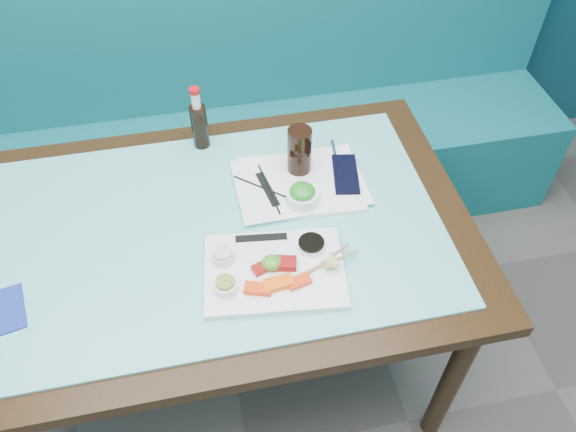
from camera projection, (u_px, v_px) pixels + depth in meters
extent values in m
cube|color=#11656C|center=(205.00, 176.00, 2.40)|extent=(3.00, 0.55, 0.45)
cube|color=#11656C|center=(185.00, 50.00, 2.19)|extent=(3.00, 0.12, 0.95)
cube|color=black|center=(214.00, 235.00, 1.52)|extent=(1.40, 0.90, 0.04)
cylinder|color=black|center=(452.00, 379.00, 1.64)|extent=(0.06, 0.06, 0.71)
cylinder|color=black|center=(35.00, 252.00, 1.96)|extent=(0.06, 0.06, 0.71)
cylinder|color=black|center=(375.00, 200.00, 2.13)|extent=(0.06, 0.06, 0.71)
cube|color=#64C5C8|center=(213.00, 229.00, 1.50)|extent=(1.22, 0.76, 0.01)
cube|color=white|center=(275.00, 271.00, 1.39)|extent=(0.37, 0.29, 0.02)
cube|color=#FF3C0A|center=(258.00, 289.00, 1.34)|extent=(0.07, 0.05, 0.02)
cube|color=#FF5E0A|center=(278.00, 283.00, 1.35)|extent=(0.07, 0.04, 0.02)
cube|color=#FF380A|center=(299.00, 282.00, 1.35)|extent=(0.06, 0.04, 0.01)
cube|color=maroon|center=(262.00, 268.00, 1.38)|extent=(0.06, 0.04, 0.02)
cube|color=maroon|center=(284.00, 263.00, 1.39)|extent=(0.07, 0.05, 0.02)
ellipsoid|color=#469422|center=(272.00, 263.00, 1.38)|extent=(0.06, 0.05, 0.03)
cylinder|color=white|center=(226.00, 286.00, 1.34)|extent=(0.07, 0.07, 0.02)
cylinder|color=olive|center=(225.00, 282.00, 1.33)|extent=(0.05, 0.05, 0.01)
cylinder|color=silver|center=(223.00, 257.00, 1.40)|extent=(0.06, 0.06, 0.02)
cylinder|color=beige|center=(223.00, 253.00, 1.39)|extent=(0.05, 0.05, 0.01)
cylinder|color=white|center=(311.00, 245.00, 1.43)|extent=(0.09, 0.09, 0.01)
cylinder|color=black|center=(311.00, 243.00, 1.42)|extent=(0.07, 0.07, 0.01)
cone|color=#EBF272|center=(335.00, 263.00, 1.37)|extent=(0.06, 0.06, 0.05)
cube|color=black|center=(261.00, 238.00, 1.45)|extent=(0.14, 0.04, 0.00)
cylinder|color=#9E6D4A|center=(319.00, 266.00, 1.39)|extent=(0.18, 0.11, 0.01)
cylinder|color=#A5784D|center=(323.00, 265.00, 1.39)|extent=(0.19, 0.06, 0.01)
cube|color=white|center=(300.00, 184.00, 1.60)|extent=(0.36, 0.28, 0.01)
cube|color=white|center=(300.00, 182.00, 1.60)|extent=(0.37, 0.26, 0.00)
cylinder|color=white|center=(302.00, 197.00, 1.53)|extent=(0.10, 0.10, 0.04)
ellipsoid|color=#208A20|center=(302.00, 191.00, 1.52)|extent=(0.08, 0.08, 0.04)
cylinder|color=black|center=(299.00, 150.00, 1.58)|extent=(0.08, 0.08, 0.14)
cube|color=black|center=(346.00, 174.00, 1.61)|extent=(0.10, 0.17, 0.01)
cylinder|color=white|center=(334.00, 151.00, 1.68)|extent=(0.02, 0.09, 0.01)
cylinder|color=black|center=(266.00, 189.00, 1.58)|extent=(0.17, 0.14, 0.01)
cylinder|color=black|center=(269.00, 189.00, 1.58)|extent=(0.03, 0.20, 0.01)
cube|color=black|center=(268.00, 189.00, 1.58)|extent=(0.05, 0.14, 0.00)
cylinder|color=black|center=(200.00, 126.00, 1.67)|extent=(0.07, 0.07, 0.14)
cylinder|color=white|center=(196.00, 100.00, 1.60)|extent=(0.03, 0.03, 0.05)
cylinder|color=#BA0B0D|center=(194.00, 91.00, 1.58)|extent=(0.04, 0.04, 0.01)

